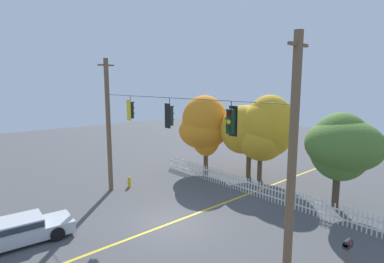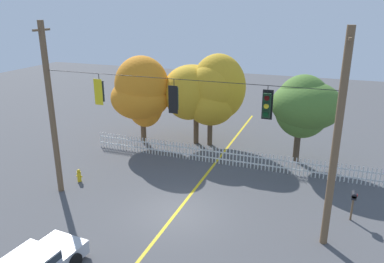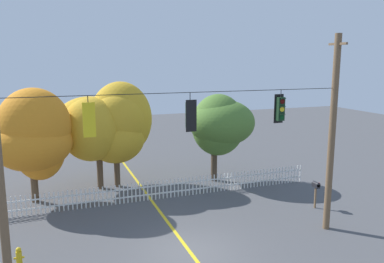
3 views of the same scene
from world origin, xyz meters
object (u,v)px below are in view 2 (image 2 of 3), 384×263
(fire_hydrant, at_px, (79,175))
(traffic_signal_northbound_secondary, at_px, (267,105))
(traffic_signal_northbound_primary, at_px, (174,99))
(autumn_maple_near_fence, at_px, (142,93))
(autumn_maple_far_west, at_px, (305,106))
(roadside_mailbox, at_px, (354,197))
(autumn_oak_far_east, at_px, (214,92))
(traffic_signal_southbound_primary, at_px, (100,91))
(autumn_maple_mid, at_px, (191,90))

(fire_hydrant, bearing_deg, traffic_signal_northbound_secondary, -6.82)
(traffic_signal_northbound_primary, height_order, fire_hydrant, traffic_signal_northbound_primary)
(autumn_maple_near_fence, height_order, fire_hydrant, autumn_maple_near_fence)
(autumn_maple_near_fence, relative_size, autumn_maple_far_west, 1.12)
(roadside_mailbox, bearing_deg, autumn_maple_near_fence, 157.52)
(traffic_signal_northbound_primary, distance_m, roadside_mailbox, 9.36)
(autumn_oak_far_east, height_order, autumn_maple_far_west, autumn_oak_far_east)
(traffic_signal_southbound_primary, distance_m, autumn_oak_far_east, 10.24)
(traffic_signal_northbound_primary, bearing_deg, fire_hydrant, 168.88)
(traffic_signal_northbound_primary, distance_m, autumn_maple_mid, 10.14)
(autumn_maple_far_west, bearing_deg, autumn_maple_near_fence, -178.53)
(traffic_signal_northbound_secondary, height_order, autumn_maple_far_west, traffic_signal_northbound_secondary)
(autumn_maple_far_west, relative_size, fire_hydrant, 7.57)
(traffic_signal_northbound_secondary, relative_size, autumn_maple_far_west, 0.25)
(fire_hydrant, xyz_separation_m, roadside_mailbox, (14.37, 1.04, 0.81))
(autumn_maple_near_fence, distance_m, roadside_mailbox, 15.12)
(autumn_maple_far_west, xyz_separation_m, fire_hydrant, (-11.51, -7.02, -3.40))
(autumn_maple_near_fence, relative_size, autumn_maple_mid, 1.13)
(traffic_signal_northbound_secondary, distance_m, autumn_maple_near_fence, 12.88)
(autumn_maple_mid, relative_size, autumn_oak_far_east, 0.87)
(traffic_signal_southbound_primary, xyz_separation_m, autumn_oak_far_east, (2.64, 9.72, -1.88))
(autumn_oak_far_east, height_order, fire_hydrant, autumn_oak_far_east)
(autumn_maple_mid, height_order, roadside_mailbox, autumn_maple_mid)
(traffic_signal_northbound_secondary, height_order, autumn_maple_mid, traffic_signal_northbound_secondary)
(traffic_signal_northbound_secondary, xyz_separation_m, autumn_maple_far_west, (1.00, 8.27, -1.97))
(autumn_oak_far_east, bearing_deg, traffic_signal_northbound_primary, -83.35)
(autumn_oak_far_east, bearing_deg, traffic_signal_northbound_secondary, -62.06)
(traffic_signal_southbound_primary, xyz_separation_m, traffic_signal_northbound_secondary, (7.79, 0.02, 0.03))
(traffic_signal_southbound_primary, relative_size, autumn_oak_far_east, 0.22)
(autumn_maple_far_west, distance_m, fire_hydrant, 13.90)
(fire_hydrant, bearing_deg, autumn_oak_far_east, 57.58)
(traffic_signal_southbound_primary, height_order, autumn_maple_far_west, traffic_signal_southbound_primary)
(autumn_maple_far_west, bearing_deg, traffic_signal_northbound_primary, -121.15)
(autumn_maple_mid, xyz_separation_m, fire_hydrant, (-3.66, -8.30, -3.52))
(autumn_maple_mid, distance_m, fire_hydrant, 9.73)
(traffic_signal_northbound_secondary, height_order, autumn_maple_near_fence, traffic_signal_northbound_secondary)
(traffic_signal_southbound_primary, bearing_deg, autumn_maple_far_west, 43.34)
(autumn_maple_near_fence, distance_m, autumn_maple_far_west, 10.91)
(autumn_maple_near_fence, height_order, roadside_mailbox, autumn_maple_near_fence)
(traffic_signal_northbound_primary, distance_m, autumn_maple_far_west, 9.87)
(traffic_signal_southbound_primary, distance_m, traffic_signal_northbound_secondary, 7.79)
(autumn_maple_mid, xyz_separation_m, autumn_oak_far_east, (1.70, 0.15, -0.06))
(traffic_signal_southbound_primary, height_order, fire_hydrant, traffic_signal_southbound_primary)
(traffic_signal_northbound_secondary, xyz_separation_m, autumn_maple_near_fence, (-9.90, 7.99, -1.99))
(autumn_maple_mid, distance_m, roadside_mailbox, 13.22)
(autumn_maple_mid, bearing_deg, traffic_signal_northbound_primary, -73.51)
(traffic_signal_northbound_primary, bearing_deg, autumn_maple_far_west, 58.85)
(autumn_maple_mid, distance_m, autumn_oak_far_east, 1.71)
(traffic_signal_northbound_primary, distance_m, autumn_maple_near_fence, 10.13)
(traffic_signal_northbound_primary, bearing_deg, autumn_oak_far_east, 96.65)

